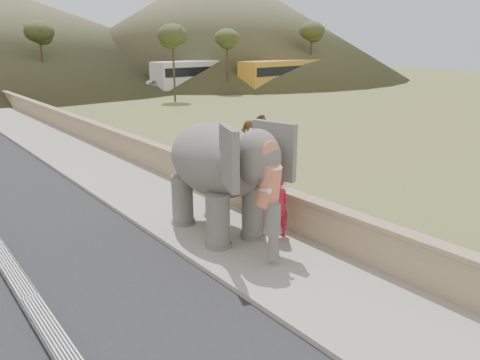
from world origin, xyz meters
The scene contains 9 objects.
ground centered at (0.00, 0.00, 0.00)m, with size 160.00×160.00×0.00m, color olive.
walkway centered at (0.00, 10.00, 0.07)m, with size 3.00×120.00×0.15m, color #9E9687.
parapet centered at (1.65, 10.00, 0.55)m, with size 0.30×120.00×1.10m, color tan.
cow centered at (9.41, 11.04, 0.60)m, with size 0.65×1.42×1.20m, color brown.
distant_car centered at (16.21, 34.51, 0.72)m, with size 1.70×4.23×1.44m, color #B9B7BF.
bus_white centered at (21.18, 34.58, 1.55)m, with size 2.50×11.00×3.10m, color beige.
bus_orange centered at (28.73, 30.00, 1.55)m, with size 2.50×11.00×3.10m, color orange.
hill_right centered at (36.00, 52.00, 8.00)m, with size 56.00×56.00×16.00m, color brown.
elephant_and_man centered at (0.02, 1.06, 1.67)m, with size 2.48×4.36×3.07m.
Camera 1 is at (-6.71, -8.65, 5.06)m, focal length 35.00 mm.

